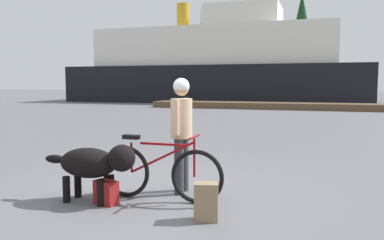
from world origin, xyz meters
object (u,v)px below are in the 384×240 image
at_px(dog, 94,163).
at_px(ferry_boat, 217,67).
at_px(person_cyclist, 181,124).
at_px(handbag_pannier, 106,193).
at_px(sailboat_moored, 201,96).
at_px(bicycle, 159,172).
at_px(backpack, 206,202).

height_order(dog, ferry_boat, ferry_boat).
height_order(person_cyclist, handbag_pannier, person_cyclist).
relative_size(dog, ferry_boat, 0.06).
relative_size(ferry_boat, sailboat_moored, 3.06).
relative_size(bicycle, ferry_boat, 0.07).
distance_m(person_cyclist, sailboat_moored, 29.75).
height_order(bicycle, person_cyclist, person_cyclist).
height_order(dog, backpack, dog).
bearing_deg(person_cyclist, sailboat_moored, 106.26).
xyz_separation_m(ferry_boat, sailboat_moored, (-1.57, 0.41, -2.52)).
relative_size(bicycle, handbag_pannier, 5.65).
distance_m(dog, handbag_pannier, 0.43).
bearing_deg(bicycle, backpack, -34.17).
bearing_deg(sailboat_moored, person_cyclist, -73.74).
distance_m(dog, ferry_boat, 29.64).
bearing_deg(ferry_boat, handbag_pannier, -78.33).
height_order(bicycle, backpack, bicycle).
height_order(person_cyclist, sailboat_moored, sailboat_moored).
bearing_deg(handbag_pannier, ferry_boat, 101.67).
xyz_separation_m(bicycle, sailboat_moored, (-8.17, 29.02, 0.12)).
bearing_deg(bicycle, sailboat_moored, 105.72).
distance_m(handbag_pannier, sailboat_moored, 30.37).
height_order(bicycle, handbag_pannier, bicycle).
distance_m(backpack, handbag_pannier, 1.46).
bearing_deg(handbag_pannier, backpack, -6.98).
distance_m(bicycle, person_cyclist, 0.80).
height_order(person_cyclist, dog, person_cyclist).
distance_m(bicycle, backpack, 1.03).
bearing_deg(bicycle, handbag_pannier, -147.12).
bearing_deg(bicycle, dog, -156.38).
xyz_separation_m(bicycle, handbag_pannier, (-0.61, -0.39, -0.24)).
distance_m(dog, sailboat_moored, 30.28).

